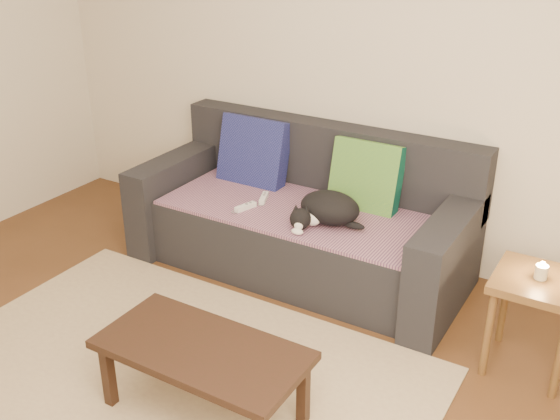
{
  "coord_description": "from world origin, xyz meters",
  "views": [
    {
      "loc": [
        1.8,
        -1.72,
        2.11
      ],
      "look_at": [
        0.05,
        1.2,
        0.55
      ],
      "focal_mm": 42.0,
      "sensor_mm": 36.0,
      "label": 1
    }
  ],
  "objects_px": {
    "wii_remote_b": "(246,207)",
    "side_table": "(537,295)",
    "coffee_table": "(202,355)",
    "wii_remote_a": "(264,198)",
    "cat": "(327,209)",
    "sofa": "(303,222)"
  },
  "relations": [
    {
      "from": "wii_remote_b",
      "to": "side_table",
      "type": "xyz_separation_m",
      "value": [
        1.74,
        -0.08,
        -0.03
      ]
    },
    {
      "from": "wii_remote_b",
      "to": "coffee_table",
      "type": "height_order",
      "value": "wii_remote_b"
    },
    {
      "from": "wii_remote_a",
      "to": "side_table",
      "type": "height_order",
      "value": "side_table"
    },
    {
      "from": "cat",
      "to": "side_table",
      "type": "distance_m",
      "value": 1.23
    },
    {
      "from": "sofa",
      "to": "wii_remote_a",
      "type": "xyz_separation_m",
      "value": [
        -0.24,
        -0.09,
        0.15
      ]
    },
    {
      "from": "side_table",
      "to": "sofa",
      "type": "bearing_deg",
      "value": 166.8
    },
    {
      "from": "coffee_table",
      "to": "wii_remote_a",
      "type": "bearing_deg",
      "value": 111.39
    },
    {
      "from": "sofa",
      "to": "side_table",
      "type": "relative_size",
      "value": 4.05
    },
    {
      "from": "wii_remote_a",
      "to": "wii_remote_b",
      "type": "xyz_separation_m",
      "value": [
        -0.02,
        -0.17,
        0.0
      ]
    },
    {
      "from": "sofa",
      "to": "coffee_table",
      "type": "xyz_separation_m",
      "value": [
        0.3,
        -1.45,
        0.02
      ]
    },
    {
      "from": "sofa",
      "to": "side_table",
      "type": "xyz_separation_m",
      "value": [
        1.48,
        -0.35,
        0.12
      ]
    },
    {
      "from": "sofa",
      "to": "wii_remote_b",
      "type": "distance_m",
      "value": 0.4
    },
    {
      "from": "sofa",
      "to": "coffee_table",
      "type": "height_order",
      "value": "sofa"
    },
    {
      "from": "sofa",
      "to": "wii_remote_a",
      "type": "bearing_deg",
      "value": -159.32
    },
    {
      "from": "cat",
      "to": "wii_remote_a",
      "type": "bearing_deg",
      "value": 146.0
    },
    {
      "from": "sofa",
      "to": "wii_remote_a",
      "type": "distance_m",
      "value": 0.29
    },
    {
      "from": "side_table",
      "to": "coffee_table",
      "type": "distance_m",
      "value": 1.62
    },
    {
      "from": "sofa",
      "to": "side_table",
      "type": "bearing_deg",
      "value": -13.2
    },
    {
      "from": "side_table",
      "to": "cat",
      "type": "bearing_deg",
      "value": 172.43
    },
    {
      "from": "sofa",
      "to": "coffee_table",
      "type": "bearing_deg",
      "value": -78.5
    },
    {
      "from": "cat",
      "to": "coffee_table",
      "type": "height_order",
      "value": "cat"
    },
    {
      "from": "wii_remote_b",
      "to": "coffee_table",
      "type": "distance_m",
      "value": 1.32
    }
  ]
}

